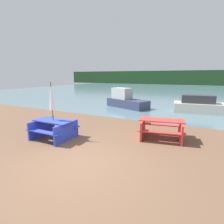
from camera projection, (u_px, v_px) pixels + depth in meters
ground_plane at (81, 163)px, 5.16m from camera, size 60.00×60.00×0.00m
water at (181, 90)px, 31.98m from camera, size 60.00×50.00×0.00m
far_treeline at (189, 78)px, 49.08m from camera, size 80.00×1.60×4.00m
picnic_table_blue at (54, 127)px, 7.17m from camera, size 1.63×1.38×0.77m
picnic_table_red at (161, 127)px, 7.15m from camera, size 1.99×1.67×0.80m
umbrella_white at (52, 97)px, 6.91m from camera, size 0.22×0.22×2.31m
boat at (126, 100)px, 14.37m from camera, size 3.83×2.59×1.55m
boat_second at (208, 106)px, 12.04m from camera, size 4.92×2.11×1.23m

